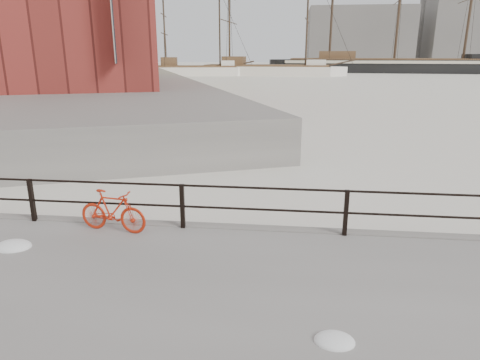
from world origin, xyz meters
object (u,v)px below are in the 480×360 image
(schooner_mid, at_px, (267,75))
(bicycle, at_px, (113,211))
(workboat_far, at_px, (32,87))
(schooner_left, at_px, (194,76))
(barque_black, at_px, (393,73))
(workboat_near, at_px, (48,94))

(schooner_mid, bearing_deg, bicycle, -84.85)
(schooner_mid, bearing_deg, workboat_far, -126.54)
(workboat_far, bearing_deg, schooner_left, 18.15)
(barque_black, height_order, schooner_mid, barque_black)
(schooner_mid, relative_size, workboat_near, 2.50)
(schooner_mid, xyz_separation_m, workboat_far, (-27.92, -32.14, 0.00))
(bicycle, relative_size, schooner_mid, 0.05)
(barque_black, bearing_deg, workboat_far, -134.01)
(bicycle, xyz_separation_m, barque_black, (25.80, 91.16, -0.82))
(barque_black, height_order, schooner_left, barque_black)
(schooner_left, bearing_deg, barque_black, 13.79)
(schooner_mid, relative_size, schooner_left, 1.43)
(schooner_mid, distance_m, schooner_left, 13.96)
(schooner_mid, bearing_deg, barque_black, 34.31)
(bicycle, distance_m, schooner_mid, 75.81)
(bicycle, height_order, workboat_near, workboat_near)
(workboat_near, bearing_deg, workboat_far, 107.23)
(bicycle, bearing_deg, barque_black, 83.40)
(workboat_far, bearing_deg, workboat_near, -97.45)
(workboat_far, bearing_deg, schooner_mid, 2.52)
(bicycle, xyz_separation_m, schooner_left, (-14.70, 73.53, -0.82))
(bicycle, bearing_deg, workboat_near, 131.11)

